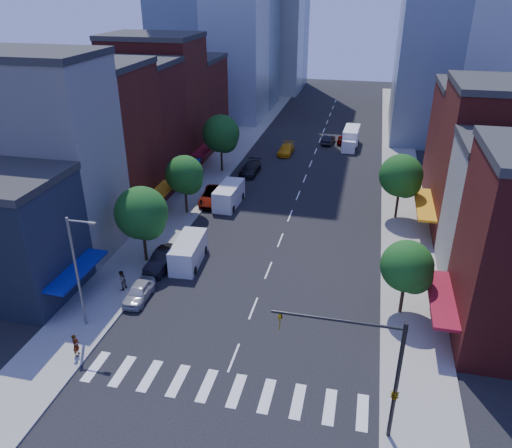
{
  "coord_description": "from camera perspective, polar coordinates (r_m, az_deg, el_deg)",
  "views": [
    {
      "loc": [
        7.64,
        -26.2,
        23.86
      ],
      "look_at": [
        -0.97,
        11.18,
        5.0
      ],
      "focal_mm": 35.0,
      "sensor_mm": 36.0,
      "label": 1
    }
  ],
  "objects": [
    {
      "name": "ground",
      "position": [
        36.25,
        -2.56,
        -15.01
      ],
      "size": [
        220.0,
        220.0,
        0.0
      ],
      "primitive_type": "plane",
      "color": "black",
      "rests_on": "ground"
    },
    {
      "name": "bldg_left_3",
      "position": [
        64.31,
        -14.21,
        10.66
      ],
      "size": [
        12.0,
        8.0,
        15.0
      ],
      "primitive_type": "cube",
      "color": "#581616",
      "rests_on": "ground"
    },
    {
      "name": "parked_car_second",
      "position": [
        46.55,
        -10.52,
        -3.98
      ],
      "size": [
        2.23,
        5.11,
        1.63
      ],
      "primitive_type": "imported",
      "rotation": [
        0.0,
        0.0,
        -0.1
      ],
      "color": "black",
      "rests_on": "ground"
    },
    {
      "name": "pedestrian_far",
      "position": [
        43.8,
        -15.11,
        -6.24
      ],
      "size": [
        0.88,
        1.01,
        1.78
      ],
      "primitive_type": "imported",
      "rotation": [
        0.0,
        0.0,
        -1.84
      ],
      "color": "#999999",
      "rests_on": "sidewalk_left"
    },
    {
      "name": "bldg_left_2",
      "position": [
        57.04,
        -18.01,
        8.76
      ],
      "size": [
        12.0,
        9.0,
        16.0
      ],
      "primitive_type": "cube",
      "color": "#5D1816",
      "rests_on": "ground"
    },
    {
      "name": "bldg_left_5",
      "position": [
        80.5,
        -8.43,
        13.46
      ],
      "size": [
        12.0,
        10.0,
        13.0
      ],
      "primitive_type": "cube",
      "color": "#581616",
      "rests_on": "ground"
    },
    {
      "name": "tree_left_mid",
      "position": [
        55.23,
        -8.05,
        5.43
      ],
      "size": [
        4.2,
        4.2,
        6.65
      ],
      "color": "black",
      "rests_on": "sidewalk_left"
    },
    {
      "name": "taxi",
      "position": [
        76.4,
        3.44,
        8.5
      ],
      "size": [
        2.07,
        4.95,
        1.43
      ],
      "primitive_type": "imported",
      "rotation": [
        0.0,
        0.0,
        -0.01
      ],
      "color": "orange",
      "rests_on": "ground"
    },
    {
      "name": "tree_right_near",
      "position": [
        39.59,
        17.06,
        -4.89
      ],
      "size": [
        4.0,
        4.0,
        6.2
      ],
      "color": "black",
      "rests_on": "sidewalk_right"
    },
    {
      "name": "tree_left_far",
      "position": [
        67.59,
        -3.93,
        10.1
      ],
      "size": [
        5.0,
        5.0,
        7.75
      ],
      "color": "black",
      "rests_on": "sidewalk_left"
    },
    {
      "name": "bldg_right_2",
      "position": [
        54.46,
        26.63,
        5.88
      ],
      "size": [
        12.0,
        10.0,
        15.0
      ],
      "primitive_type": "cube",
      "color": "#5D1816",
      "rests_on": "ground"
    },
    {
      "name": "cargo_van_near",
      "position": [
        46.52,
        -7.77,
        -3.26
      ],
      "size": [
        2.62,
        5.76,
        2.39
      ],
      "rotation": [
        0.0,
        0.0,
        0.07
      ],
      "color": "silver",
      "rests_on": "ground"
    },
    {
      "name": "traffic_car_far",
      "position": [
        82.85,
        9.82,
        9.52
      ],
      "size": [
        1.53,
        3.75,
        1.27
      ],
      "primitive_type": "imported",
      "rotation": [
        0.0,
        0.0,
        3.14
      ],
      "color": "#999999",
      "rests_on": "ground"
    },
    {
      "name": "crosswalk",
      "position": [
        34.14,
        -3.96,
        -18.22
      ],
      "size": [
        19.0,
        3.0,
        0.01
      ],
      "primitive_type": "cube",
      "color": "silver",
      "rests_on": "ground"
    },
    {
      "name": "parked_car_front",
      "position": [
        42.58,
        -13.24,
        -7.56
      ],
      "size": [
        1.83,
        4.2,
        1.41
      ],
      "primitive_type": "imported",
      "rotation": [
        0.0,
        0.0,
        0.04
      ],
      "color": "#A6A7AB",
      "rests_on": "ground"
    },
    {
      "name": "streetlight",
      "position": [
        38.26,
        -19.68,
        -4.58
      ],
      "size": [
        2.25,
        0.25,
        9.0
      ],
      "color": "slate",
      "rests_on": "sidewalk_left"
    },
    {
      "name": "bldg_left_4",
      "position": [
        71.51,
        -11.28,
        13.29
      ],
      "size": [
        12.0,
        9.0,
        17.0
      ],
      "primitive_type": "cube",
      "color": "#5D1816",
      "rests_on": "ground"
    },
    {
      "name": "traffic_car_oncoming",
      "position": [
        82.16,
        8.27,
        9.55
      ],
      "size": [
        1.96,
        4.47,
        1.43
      ],
      "primitive_type": "imported",
      "rotation": [
        0.0,
        0.0,
        3.04
      ],
      "color": "black",
      "rests_on": "ground"
    },
    {
      "name": "parked_car_third",
      "position": [
        59.3,
        -4.9,
        3.23
      ],
      "size": [
        3.36,
        6.2,
        1.65
      ],
      "primitive_type": "imported",
      "rotation": [
        0.0,
        0.0,
        0.11
      ],
      "color": "#999999",
      "rests_on": "ground"
    },
    {
      "name": "bldg_left_1",
      "position": [
        50.01,
        -22.92,
        6.81
      ],
      "size": [
        12.0,
        8.0,
        18.0
      ],
      "primitive_type": "cube",
      "color": "beige",
      "rests_on": "ground"
    },
    {
      "name": "sidewalk_right",
      "position": [
        70.51,
        16.21,
        5.4
      ],
      "size": [
        5.0,
        120.0,
        0.15
      ],
      "primitive_type": "cube",
      "color": "gray",
      "rests_on": "ground"
    },
    {
      "name": "tree_right_far",
      "position": [
        55.62,
        16.37,
        5.13
      ],
      "size": [
        4.6,
        4.6,
        7.2
      ],
      "color": "black",
      "rests_on": "sidewalk_right"
    },
    {
      "name": "traffic_signal",
      "position": [
        29.4,
        14.66,
        -16.96
      ],
      "size": [
        7.24,
        2.24,
        8.0
      ],
      "color": "black",
      "rests_on": "sidewalk_right"
    },
    {
      "name": "pedestrian_near",
      "position": [
        37.79,
        -19.89,
        -12.89
      ],
      "size": [
        0.45,
        0.65,
        1.71
      ],
      "primitive_type": "imported",
      "rotation": [
        0.0,
        0.0,
        1.64
      ],
      "color": "#999999",
      "rests_on": "sidewalk_left"
    },
    {
      "name": "parked_car_rear",
      "position": [
        68.06,
        -0.67,
        6.35
      ],
      "size": [
        2.31,
        5.36,
        1.54
      ],
      "primitive_type": "imported",
      "rotation": [
        0.0,
        0.0,
        -0.03
      ],
      "color": "black",
      "rests_on": "ground"
    },
    {
      "name": "box_truck",
      "position": [
        80.77,
        10.77,
        9.58
      ],
      "size": [
        2.49,
        7.4,
        2.95
      ],
      "rotation": [
        0.0,
        0.0,
        -0.04
      ],
      "color": "white",
      "rests_on": "ground"
    },
    {
      "name": "bldg_right_3",
      "position": [
        64.06,
        24.73,
        8.06
      ],
      "size": [
        12.0,
        10.0,
        13.0
      ],
      "primitive_type": "cube",
      "color": "#581616",
      "rests_on": "ground"
    },
    {
      "name": "cargo_van_far",
      "position": [
        58.22,
        -3.16,
        3.24
      ],
      "size": [
        2.49,
        5.79,
        2.44
      ],
      "rotation": [
        0.0,
        0.0,
        -0.03
      ],
      "color": "white",
      "rests_on": "ground"
    },
    {
      "name": "sidewalk_left",
      "position": [
        73.17,
        -3.76,
        7.16
      ],
      "size": [
        5.0,
        120.0,
        0.15
      ],
      "primitive_type": "cube",
      "color": "gray",
      "rests_on": "ground"
    },
    {
      "name": "tree_left_near",
      "position": [
        45.82,
        -12.82,
        1.0
      ],
      "size": [
        4.8,
        4.8,
        7.3
      ],
      "color": "black",
      "rests_on": "sidewalk_left"
    }
  ]
}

